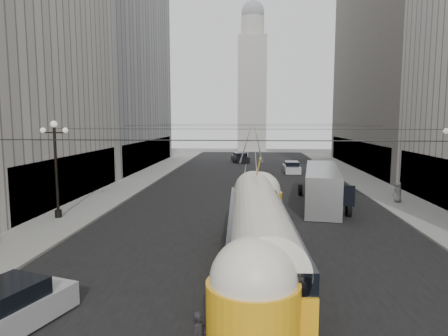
# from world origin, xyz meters

# --- Properties ---
(road) EXTENTS (20.00, 85.00, 0.02)m
(road) POSITION_xyz_m (0.00, 32.50, 0.00)
(road) COLOR black
(road) RESTS_ON ground
(sidewalk_left) EXTENTS (4.00, 72.00, 0.15)m
(sidewalk_left) POSITION_xyz_m (-12.00, 36.00, 0.07)
(sidewalk_left) COLOR gray
(sidewalk_left) RESTS_ON ground
(sidewalk_right) EXTENTS (4.00, 72.00, 0.15)m
(sidewalk_right) POSITION_xyz_m (12.00, 36.00, 0.07)
(sidewalk_right) COLOR gray
(sidewalk_right) RESTS_ON ground
(rail_left) EXTENTS (0.12, 85.00, 0.04)m
(rail_left) POSITION_xyz_m (-0.75, 32.50, 0.00)
(rail_left) COLOR gray
(rail_left) RESTS_ON ground
(rail_right) EXTENTS (0.12, 85.00, 0.04)m
(rail_right) POSITION_xyz_m (0.75, 32.50, 0.00)
(rail_right) COLOR gray
(rail_right) RESTS_ON ground
(building_left_far) EXTENTS (12.60, 28.60, 28.60)m
(building_left_far) POSITION_xyz_m (-19.99, 48.00, 14.31)
(building_left_far) COLOR #999999
(building_left_far) RESTS_ON ground
(building_right_far) EXTENTS (12.60, 32.60, 32.60)m
(building_right_far) POSITION_xyz_m (20.00, 48.00, 16.31)
(building_right_far) COLOR #514C47
(building_right_far) RESTS_ON ground
(distant_tower) EXTENTS (6.00, 6.00, 31.36)m
(distant_tower) POSITION_xyz_m (0.00, 80.00, 14.97)
(distant_tower) COLOR #B2AFA8
(distant_tower) RESTS_ON ground
(lamppost_left_mid) EXTENTS (1.86, 0.44, 6.37)m
(lamppost_left_mid) POSITION_xyz_m (-12.60, 18.00, 3.74)
(lamppost_left_mid) COLOR black
(lamppost_left_mid) RESTS_ON sidewalk_left
(catenary) EXTENTS (25.00, 72.00, 0.23)m
(catenary) POSITION_xyz_m (0.12, 31.49, 5.88)
(catenary) COLOR black
(catenary) RESTS_ON ground
(streetcar) EXTENTS (3.04, 16.14, 3.53)m
(streetcar) POSITION_xyz_m (0.50, 9.99, 1.73)
(streetcar) COLOR #EAA214
(streetcar) RESTS_ON ground
(city_bus) EXTENTS (3.98, 11.64, 2.89)m
(city_bus) POSITION_xyz_m (5.60, 24.00, 1.58)
(city_bus) COLOR #979B9C
(city_bus) RESTS_ON ground
(sedan_white_far) EXTENTS (1.89, 4.53, 1.43)m
(sedan_white_far) POSITION_xyz_m (5.09, 42.94, 0.65)
(sedan_white_far) COLOR silver
(sedan_white_far) RESTS_ON ground
(sedan_dark_far) EXTENTS (3.09, 5.10, 1.50)m
(sedan_dark_far) POSITION_xyz_m (-1.75, 55.23, 0.68)
(sedan_dark_far) COLOR black
(sedan_dark_far) RESTS_ON ground
(pedestrian_sidewalk_right) EXTENTS (0.92, 0.75, 1.61)m
(pedestrian_sidewalk_right) POSITION_xyz_m (11.63, 24.74, 0.96)
(pedestrian_sidewalk_right) COLOR gray
(pedestrian_sidewalk_right) RESTS_ON sidewalk_right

